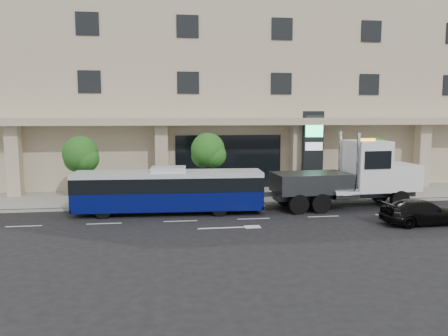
% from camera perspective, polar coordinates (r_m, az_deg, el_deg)
% --- Properties ---
extents(ground, '(120.00, 120.00, 0.00)m').
position_cam_1_polar(ground, '(25.59, 3.20, -5.86)').
color(ground, black).
rests_on(ground, ground).
extents(sidewalk, '(120.00, 6.00, 0.15)m').
position_cam_1_polar(sidewalk, '(30.40, 1.41, -3.65)').
color(sidewalk, gray).
rests_on(sidewalk, ground).
extents(curb, '(120.00, 0.30, 0.15)m').
position_cam_1_polar(curb, '(27.50, 2.41, -4.79)').
color(curb, gray).
rests_on(curb, ground).
extents(convention_center, '(60.00, 17.60, 20.00)m').
position_cam_1_polar(convention_center, '(40.43, -0.96, 13.08)').
color(convention_center, '#C0AF90').
rests_on(convention_center, ground).
extents(tree_left, '(2.27, 2.20, 4.22)m').
position_cam_1_polar(tree_left, '(28.68, -18.19, 1.49)').
color(tree_left, '#422B19').
rests_on(tree_left, sidewalk).
extents(tree_mid, '(2.28, 2.20, 4.38)m').
position_cam_1_polar(tree_mid, '(28.33, -2.07, 2.07)').
color(tree_mid, '#422B19').
rests_on(tree_mid, sidewalk).
extents(tree_right, '(2.10, 2.00, 4.04)m').
position_cam_1_polar(tree_right, '(31.62, 19.16, 1.80)').
color(tree_right, '#422B19').
rests_on(tree_right, sidewalk).
extents(city_bus, '(10.83, 2.76, 2.72)m').
position_cam_1_polar(city_bus, '(25.29, -7.23, -2.86)').
color(city_bus, black).
rests_on(city_bus, ground).
extents(tow_truck, '(10.22, 3.05, 4.64)m').
position_cam_1_polar(tow_truck, '(27.79, 16.37, -1.11)').
color(tow_truck, '#2D3033').
rests_on(tow_truck, ground).
extents(black_sedan, '(4.50, 2.01, 1.28)m').
position_cam_1_polar(black_sedan, '(25.08, 24.50, -5.25)').
color(black_sedan, black).
rests_on(black_sedan, ground).
extents(signage_pylon, '(1.46, 0.59, 5.78)m').
position_cam_1_polar(signage_pylon, '(32.19, 11.50, 2.22)').
color(signage_pylon, black).
rests_on(signage_pylon, sidewalk).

